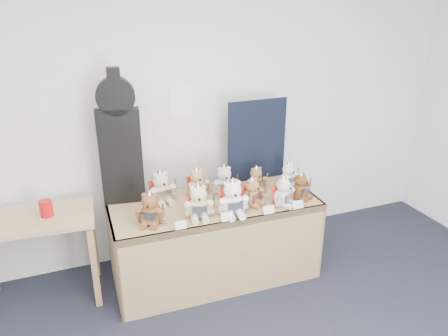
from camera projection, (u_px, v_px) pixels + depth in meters
name	position (u px, v px, depth m)	size (l,w,h in m)	color
room_shell	(181.00, 102.00, 3.87)	(6.00, 6.00, 6.00)	white
display_table	(217.00, 222.00, 3.71)	(1.78, 0.78, 0.73)	olive
side_table	(35.00, 231.00, 3.43)	(0.96, 0.58, 0.77)	tan
guitar_case	(120.00, 139.00, 3.52)	(0.35, 0.15, 1.13)	black
navy_board	(257.00, 141.00, 4.02)	(0.58, 0.02, 0.77)	black
red_cup	(46.00, 208.00, 3.38)	(0.10, 0.10, 0.13)	red
teddy_front_far_left	(150.00, 210.00, 3.32)	(0.23, 0.24, 0.30)	brown
teddy_front_left	(198.00, 203.00, 3.41)	(0.26, 0.23, 0.32)	beige
teddy_front_centre	(233.00, 199.00, 3.46)	(0.27, 0.23, 0.33)	white
teddy_front_right	(252.00, 193.00, 3.63)	(0.23, 0.22, 0.27)	#9C653B
teddy_front_far_right	(284.00, 193.00, 3.62)	(0.23, 0.23, 0.28)	silver
teddy_front_end	(301.00, 187.00, 3.75)	(0.21, 0.21, 0.26)	brown
teddy_back_left	(161.00, 188.00, 3.66)	(0.26, 0.23, 0.32)	beige
teddy_back_centre_left	(197.00, 183.00, 3.79)	(0.24, 0.20, 0.28)	tan
teddy_back_centre_right	(224.00, 182.00, 3.82)	(0.24, 0.20, 0.29)	beige
teddy_back_right	(256.00, 180.00, 3.90)	(0.21, 0.17, 0.25)	olive
teddy_back_end	(288.00, 176.00, 3.97)	(0.21, 0.20, 0.25)	white
entry_card_a	(181.00, 225.00, 3.27)	(0.09, 0.00, 0.06)	white
entry_card_b	(227.00, 217.00, 3.39)	(0.10, 0.00, 0.07)	white
entry_card_c	(269.00, 210.00, 3.50)	(0.09, 0.00, 0.07)	white
entry_card_d	(298.00, 205.00, 3.58)	(0.09, 0.00, 0.07)	white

